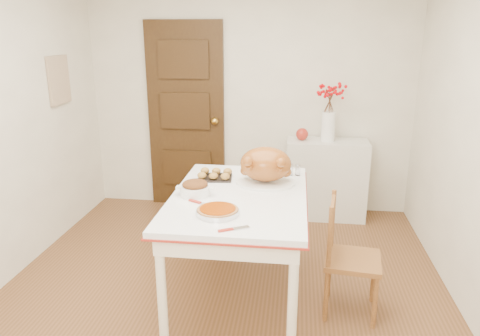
# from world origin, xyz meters

# --- Properties ---
(floor) EXTENTS (3.50, 4.00, 0.00)m
(floor) POSITION_xyz_m (0.00, 0.00, 0.00)
(floor) COLOR #543519
(floor) RESTS_ON ground
(wall_back) EXTENTS (3.50, 0.00, 2.50)m
(wall_back) POSITION_xyz_m (0.00, 2.00, 1.25)
(wall_back) COLOR silver
(wall_back) RESTS_ON ground
(wall_front) EXTENTS (3.50, 0.00, 2.50)m
(wall_front) POSITION_xyz_m (0.00, -2.00, 1.25)
(wall_front) COLOR silver
(wall_front) RESTS_ON ground
(door_back) EXTENTS (0.85, 0.06, 2.06)m
(door_back) POSITION_xyz_m (-0.70, 1.97, 1.03)
(door_back) COLOR black
(door_back) RESTS_ON ground
(photo_board) EXTENTS (0.03, 0.35, 0.45)m
(photo_board) POSITION_xyz_m (-1.73, 1.20, 1.50)
(photo_board) COLOR #D3B98D
(photo_board) RESTS_ON ground
(sideboard) EXTENTS (0.85, 0.38, 0.85)m
(sideboard) POSITION_xyz_m (0.85, 1.78, 0.42)
(sideboard) COLOR silver
(sideboard) RESTS_ON floor
(kitchen_table) EXTENTS (0.96, 1.40, 0.84)m
(kitchen_table) POSITION_xyz_m (0.14, 0.09, 0.42)
(kitchen_table) COLOR white
(kitchen_table) RESTS_ON floor
(chair_oak) EXTENTS (0.42, 0.42, 0.86)m
(chair_oak) POSITION_xyz_m (0.95, 0.04, 0.43)
(chair_oak) COLOR #985A30
(chair_oak) RESTS_ON floor
(berry_vase) EXTENTS (0.33, 0.33, 0.63)m
(berry_vase) POSITION_xyz_m (0.85, 1.78, 1.16)
(berry_vase) COLOR white
(berry_vase) RESTS_ON sideboard
(apple) EXTENTS (0.13, 0.13, 0.13)m
(apple) POSITION_xyz_m (0.58, 1.78, 0.91)
(apple) COLOR maroon
(apple) RESTS_ON sideboard
(turkey_platter) EXTENTS (0.51, 0.44, 0.28)m
(turkey_platter) POSITION_xyz_m (0.30, 0.34, 0.98)
(turkey_platter) COLOR #974B1E
(turkey_platter) RESTS_ON kitchen_table
(pumpkin_pie) EXTENTS (0.32, 0.32, 0.06)m
(pumpkin_pie) POSITION_xyz_m (0.05, -0.28, 0.87)
(pumpkin_pie) COLOR #862D00
(pumpkin_pie) RESTS_ON kitchen_table
(stuffing_dish) EXTENTS (0.27, 0.21, 0.10)m
(stuffing_dish) POSITION_xyz_m (-0.17, 0.04, 0.89)
(stuffing_dish) COLOR brown
(stuffing_dish) RESTS_ON kitchen_table
(rolls_tray) EXTENTS (0.28, 0.23, 0.07)m
(rolls_tray) POSITION_xyz_m (-0.10, 0.42, 0.88)
(rolls_tray) COLOR olive
(rolls_tray) RESTS_ON kitchen_table
(pie_server) EXTENTS (0.20, 0.14, 0.01)m
(pie_server) POSITION_xyz_m (0.18, -0.49, 0.85)
(pie_server) COLOR silver
(pie_server) RESTS_ON kitchen_table
(carving_knife) EXTENTS (0.27, 0.18, 0.01)m
(carving_knife) POSITION_xyz_m (-0.06, -0.14, 0.85)
(carving_knife) COLOR silver
(carving_knife) RESTS_ON kitchen_table
(drinking_glass) EXTENTS (0.07, 0.07, 0.10)m
(drinking_glass) POSITION_xyz_m (0.22, 0.68, 0.89)
(drinking_glass) COLOR white
(drinking_glass) RESTS_ON kitchen_table
(shaker_pair) EXTENTS (0.10, 0.05, 0.09)m
(shaker_pair) POSITION_xyz_m (0.52, 0.58, 0.89)
(shaker_pair) COLOR white
(shaker_pair) RESTS_ON kitchen_table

